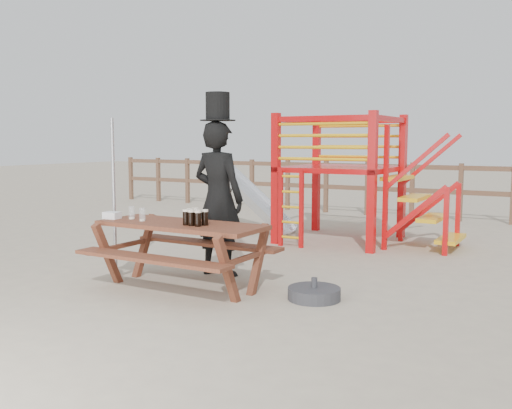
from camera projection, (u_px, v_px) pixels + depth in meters
The scene contains 10 objects.
ground at pixel (208, 286), 6.56m from camera, with size 60.00×60.00×0.00m, color tan.
back_fence at pixel (389, 183), 12.51m from camera, with size 15.09×0.09×1.20m.
playground_fort at pixel (336, 176), 9.46m from camera, with size 4.71×1.84×2.10m.
picnic_table at pixel (181, 247), 6.39m from camera, with size 1.93×1.34×0.75m.
man_with_hat at pixel (218, 195), 6.98m from camera, with size 0.72×0.49×2.24m.
metal_pole at pixel (114, 197), 7.08m from camera, with size 0.04×0.04×1.94m, color #B2B2B7.
parasol_base at pixel (314, 293), 5.97m from camera, with size 0.56×0.56×0.23m.
paper_bag at pixel (112, 215), 6.70m from camera, with size 0.18×0.14×0.08m, color white.
stout_pints at pixel (195, 217), 6.20m from camera, with size 0.27×0.27×0.17m.
empty_glasses at pixel (137, 214), 6.59m from camera, with size 0.29×0.14×0.15m.
Camera 1 is at (3.68, -5.28, 1.66)m, focal length 40.00 mm.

